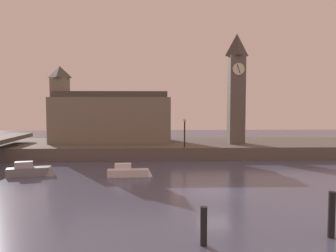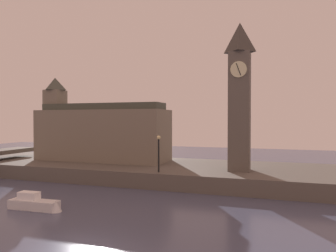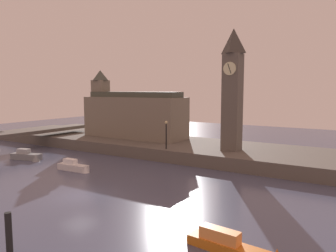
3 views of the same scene
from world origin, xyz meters
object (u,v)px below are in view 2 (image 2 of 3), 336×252
at_px(clock_tower, 240,94).
at_px(streetlamp, 159,149).
at_px(parliament_hall, 99,132).
at_px(boat_ferry_white, 38,204).

height_order(clock_tower, streetlamp, clock_tower).
relative_size(clock_tower, streetlamp, 4.13).
height_order(parliament_hall, boat_ferry_white, parliament_hall).
xyz_separation_m(parliament_hall, boat_ferry_white, (4.29, -15.32, -4.49)).
relative_size(clock_tower, boat_ferry_white, 3.36).
relative_size(parliament_hall, boat_ferry_white, 3.80).
xyz_separation_m(parliament_hall, streetlamp, (10.01, -6.05, -1.25)).
bearing_deg(clock_tower, streetlamp, -153.88).
height_order(clock_tower, parliament_hall, clock_tower).
distance_m(clock_tower, streetlamp, 9.34).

